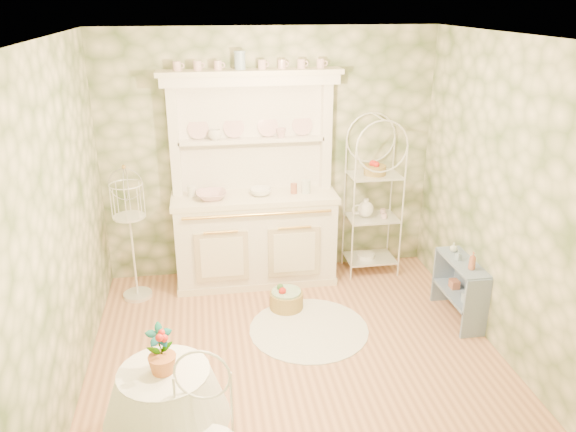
{
  "coord_description": "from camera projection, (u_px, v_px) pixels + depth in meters",
  "views": [
    {
      "loc": [
        -0.72,
        -4.08,
        2.97
      ],
      "look_at": [
        0.0,
        0.5,
        1.15
      ],
      "focal_mm": 35.0,
      "sensor_mm": 36.0,
      "label": 1
    }
  ],
  "objects": [
    {
      "name": "bottle_blue",
      "position": [
        458.0,
        256.0,
        5.36
      ],
      "size": [
        0.06,
        0.06,
        0.1
      ],
      "primitive_type": "imported",
      "rotation": [
        0.0,
        0.0,
        0.41
      ],
      "color": "#8BA5BF",
      "rests_on": "side_shelf"
    },
    {
      "name": "ceiling",
      "position": [
        299.0,
        37.0,
        3.96
      ],
      "size": [
        3.6,
        3.6,
        0.0
      ],
      "primitive_type": "plane",
      "color": "white",
      "rests_on": "floor"
    },
    {
      "name": "bowl_white",
      "position": [
        261.0,
        194.0,
        5.94
      ],
      "size": [
        0.26,
        0.26,
        0.07
      ],
      "primitive_type": "imported",
      "rotation": [
        0.0,
        0.0,
        0.1
      ],
      "color": "white",
      "rests_on": "kitchen_dresser"
    },
    {
      "name": "cup_left",
      "position": [
        215.0,
        137.0,
        5.82
      ],
      "size": [
        0.15,
        0.15,
        0.11
      ],
      "primitive_type": "imported",
      "rotation": [
        0.0,
        0.0,
        -0.15
      ],
      "color": "white",
      "rests_on": "kitchen_dresser"
    },
    {
      "name": "bakers_rack",
      "position": [
        373.0,
        201.0,
        6.23
      ],
      "size": [
        0.53,
        0.38,
        1.71
      ],
      "primitive_type": "cube",
      "rotation": [
        0.0,
        0.0,
        0.0
      ],
      "color": "white",
      "rests_on": "floor"
    },
    {
      "name": "kitchen_dresser",
      "position": [
        254.0,
        183.0,
        5.89
      ],
      "size": [
        1.87,
        0.61,
        2.29
      ],
      "primitive_type": "cube",
      "color": "white",
      "rests_on": "floor"
    },
    {
      "name": "wall_back",
      "position": [
        269.0,
        156.0,
        6.11
      ],
      "size": [
        3.6,
        3.6,
        0.0
      ],
      "primitive_type": "plane",
      "color": "beige",
      "rests_on": "floor"
    },
    {
      "name": "floor",
      "position": [
        297.0,
        358.0,
        4.94
      ],
      "size": [
        3.6,
        3.6,
        0.0
      ],
      "primitive_type": "plane",
      "color": "tan",
      "rests_on": "ground"
    },
    {
      "name": "bottle_amber",
      "position": [
        472.0,
        263.0,
        5.17
      ],
      "size": [
        0.07,
        0.07,
        0.17
      ],
      "primitive_type": "imported",
      "rotation": [
        0.0,
        0.0,
        -0.05
      ],
      "color": "#B06448",
      "rests_on": "side_shelf"
    },
    {
      "name": "lace_rug",
      "position": [
        309.0,
        329.0,
        5.36
      ],
      "size": [
        1.36,
        1.36,
        0.01
      ],
      "primitive_type": "cylinder",
      "rotation": [
        0.0,
        0.0,
        -0.22
      ],
      "color": "white",
      "rests_on": "floor"
    },
    {
      "name": "wall_right",
      "position": [
        509.0,
        203.0,
        4.71
      ],
      "size": [
        3.6,
        3.6,
        0.0
      ],
      "primitive_type": "plane",
      "color": "beige",
      "rests_on": "floor"
    },
    {
      "name": "cup_right",
      "position": [
        281.0,
        135.0,
        5.92
      ],
      "size": [
        0.12,
        0.12,
        0.1
      ],
      "primitive_type": "imported",
      "rotation": [
        0.0,
        0.0,
        -0.15
      ],
      "color": "white",
      "rests_on": "kitchen_dresser"
    },
    {
      "name": "bottle_glass",
      "position": [
        453.0,
        249.0,
        5.54
      ],
      "size": [
        0.09,
        0.09,
        0.1
      ],
      "primitive_type": "imported",
      "rotation": [
        0.0,
        0.0,
        -0.24
      ],
      "color": "silver",
      "rests_on": "side_shelf"
    },
    {
      "name": "round_table",
      "position": [
        168.0,
        422.0,
        3.77
      ],
      "size": [
        0.56,
        0.56,
        0.61
      ],
      "primitive_type": "cylinder",
      "rotation": [
        0.0,
        0.0,
        0.0
      ],
      "color": "white",
      "rests_on": "floor"
    },
    {
      "name": "bowl_floral",
      "position": [
        212.0,
        198.0,
        5.82
      ],
      "size": [
        0.34,
        0.34,
        0.08
      ],
      "primitive_type": "imported",
      "rotation": [
        0.0,
        0.0,
        0.06
      ],
      "color": "white",
      "rests_on": "kitchen_dresser"
    },
    {
      "name": "wall_front",
      "position": [
        360.0,
        345.0,
        2.79
      ],
      "size": [
        3.6,
        3.6,
        0.0
      ],
      "primitive_type": "plane",
      "color": "beige",
      "rests_on": "floor"
    },
    {
      "name": "birdcage_stand",
      "position": [
        131.0,
        234.0,
        5.69
      ],
      "size": [
        0.38,
        0.38,
        1.44
      ],
      "primitive_type": "cube",
      "rotation": [
        0.0,
        0.0,
        0.12
      ],
      "color": "white",
      "rests_on": "floor"
    },
    {
      "name": "wall_left",
      "position": [
        61.0,
        229.0,
        4.19
      ],
      "size": [
        3.6,
        3.6,
        0.0
      ],
      "primitive_type": "plane",
      "color": "beige",
      "rests_on": "floor"
    },
    {
      "name": "potted_geranium",
      "position": [
        161.0,
        351.0,
        3.59
      ],
      "size": [
        0.19,
        0.15,
        0.33
      ],
      "primitive_type": "imported",
      "rotation": [
        0.0,
        0.0,
        0.2
      ],
      "color": "#3F7238",
      "rests_on": "round_table"
    },
    {
      "name": "floor_basket",
      "position": [
        286.0,
        300.0,
        5.69
      ],
      "size": [
        0.36,
        0.36,
        0.2
      ],
      "primitive_type": "cylinder",
      "rotation": [
        0.0,
        0.0,
        0.21
      ],
      "color": "#AE8F4A",
      "rests_on": "floor"
    },
    {
      "name": "side_shelf",
      "position": [
        460.0,
        289.0,
        5.46
      ],
      "size": [
        0.3,
        0.74,
        0.62
      ],
      "primitive_type": "cube",
      "rotation": [
        0.0,
        0.0,
        -0.04
      ],
      "color": "#7489AA",
      "rests_on": "floor"
    }
  ]
}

